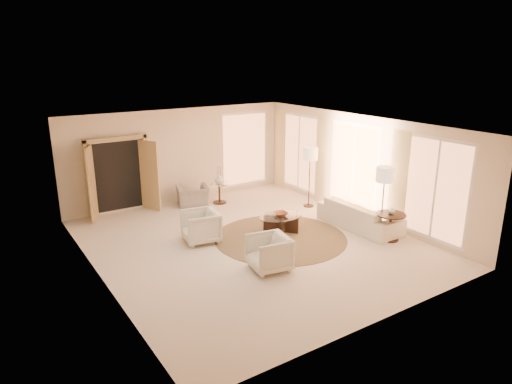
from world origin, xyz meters
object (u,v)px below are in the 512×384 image
end_table (391,222)px  end_vase (392,211)px  bowl (281,214)px  side_vase (219,179)px  accent_chair (193,193)px  coffee_table (281,222)px  side_table (219,191)px  armchair_left (201,225)px  armchair_right (269,251)px  floor_lamp_near (310,156)px  sofa (359,215)px  floor_lamp_far (385,178)px

end_table → end_vase: bearing=0.0°
bowl → side_vase: size_ratio=1.25×
accent_chair → end_table: 5.76m
coffee_table → side_table: 2.94m
end_table → bowl: (-1.90, 1.86, 0.02)m
armchair_left → accent_chair: (1.04, 2.60, -0.03)m
end_vase → bowl: bearing=135.6°
armchair_right → side_table: (1.30, 4.48, -0.03)m
end_table → floor_lamp_near: 3.24m
sofa → accent_chair: 4.90m
floor_lamp_near → end_vase: (0.00, -3.06, -0.76)m
armchair_left → bowl: bearing=84.6°
coffee_table → bowl: 0.20m
armchair_right → coffee_table: size_ratio=0.61×
armchair_left → side_table: (1.81, 2.37, -0.05)m
end_table → armchair_left: bearing=147.9°
armchair_right → accent_chair: armchair_right is taller
sofa → side_vase: bearing=28.1°
armchair_right → accent_chair: 4.74m
coffee_table → end_table: size_ratio=1.88×
armchair_right → side_table: armchair_right is taller
side_vase → armchair_right: bearing=-106.1°
armchair_left → side_table: size_ratio=1.36×
armchair_left → bowl: armchair_left is taller
sofa → end_vase: end_vase is taller
side_table → floor_lamp_near: (2.05, -1.73, 1.14)m
sofa → side_table: bearing=28.1°
armchair_left → coffee_table: armchair_left is taller
accent_chair → floor_lamp_near: (2.83, -1.96, 1.12)m
accent_chair → bowl: accent_chair is taller
end_table → armchair_right: bearing=174.7°
floor_lamp_near → floor_lamp_far: (0.00, -2.77, -0.01)m
armchair_left → coffee_table: bearing=84.6°
sofa → end_vase: 1.10m
armchair_right → side_vase: (1.30, 4.48, 0.34)m
floor_lamp_near → side_vase: 2.79m
coffee_table → side_vase: side_vase is taller
coffee_table → floor_lamp_far: size_ratio=0.75×
end_table → floor_lamp_near: (-0.00, 3.06, 1.05)m
armchair_left → side_vase: bearing=153.2°
side_table → side_vase: bearing=180.0°
accent_chair → side_table: bearing=-179.9°
coffee_table → end_table: end_table is taller
armchair_right → bowl: 2.12m
bowl → end_vase: end_vase is taller
bowl → side_vase: bearing=92.9°
floor_lamp_far → bowl: size_ratio=5.23×
end_table → end_vase: (0.00, 0.00, 0.29)m
accent_chair → end_table: bearing=136.1°
sofa → side_table: 4.29m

